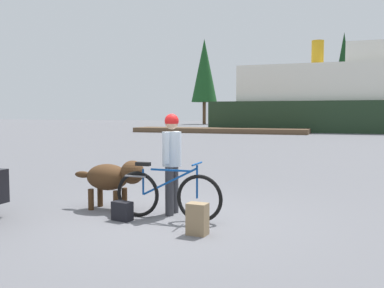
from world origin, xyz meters
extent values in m
plane|color=slate|center=(0.00, 0.00, 0.00)|extent=(160.00, 160.00, 0.00)
torus|color=black|center=(0.62, 0.05, 0.38)|extent=(0.75, 0.06, 0.75)
torus|color=black|center=(-0.45, 0.05, 0.38)|extent=(0.75, 0.06, 0.75)
cube|color=navy|center=(0.14, 0.05, 0.80)|extent=(0.68, 0.03, 0.03)
cube|color=navy|center=(0.12, 0.05, 0.61)|extent=(0.92, 0.03, 0.49)
cylinder|color=navy|center=(-0.35, 0.05, 0.59)|extent=(0.03, 0.03, 0.42)
cylinder|color=navy|center=(0.58, 0.05, 0.64)|extent=(0.03, 0.03, 0.52)
cube|color=black|center=(-0.35, 0.05, 0.88)|extent=(0.24, 0.10, 0.06)
cylinder|color=navy|center=(0.58, 0.05, 0.92)|extent=(0.03, 0.44, 0.03)
cube|color=slate|center=(-0.47, 0.05, 0.68)|extent=(0.36, 0.14, 0.02)
cylinder|color=#333338|center=(0.01, 0.52, 0.41)|extent=(0.14, 0.14, 0.81)
cylinder|color=#333338|center=(0.01, 0.30, 0.41)|extent=(0.14, 0.14, 0.81)
cylinder|color=silver|center=(0.01, 0.41, 1.10)|extent=(0.32, 0.32, 0.58)
cylinder|color=silver|center=(0.01, 0.63, 1.13)|extent=(0.09, 0.09, 0.51)
cylinder|color=silver|center=(0.01, 0.19, 1.13)|extent=(0.09, 0.09, 0.51)
sphere|color=tan|center=(0.01, 0.41, 1.54)|extent=(0.22, 0.22, 0.22)
sphere|color=red|center=(0.01, 0.41, 1.57)|extent=(0.24, 0.24, 0.24)
ellipsoid|color=#472D19|center=(-1.20, 0.36, 0.57)|extent=(0.78, 0.54, 0.46)
sphere|color=#472D19|center=(-0.71, 0.36, 0.68)|extent=(0.41, 0.41, 0.41)
ellipsoid|color=#472D19|center=(-1.71, 0.36, 0.59)|extent=(0.32, 0.12, 0.12)
cylinder|color=#472D19|center=(-0.95, 0.51, 0.18)|extent=(0.10, 0.10, 0.37)
cylinder|color=#472D19|center=(-0.95, 0.21, 0.18)|extent=(0.10, 0.10, 0.37)
cylinder|color=#472D19|center=(-1.45, 0.51, 0.18)|extent=(0.10, 0.10, 0.37)
cylinder|color=#472D19|center=(-1.45, 0.21, 0.18)|extent=(0.10, 0.10, 0.37)
cube|color=#8C7251|center=(0.81, -0.61, 0.22)|extent=(0.30, 0.22, 0.45)
cube|color=black|center=(-0.57, -0.25, 0.15)|extent=(0.35, 0.25, 0.30)
cube|color=brown|center=(-7.34, 28.71, 0.20)|extent=(14.81, 2.98, 0.40)
cube|color=#1E331E|center=(3.06, 35.18, 1.35)|extent=(24.13, 8.63, 2.70)
cube|color=silver|center=(3.06, 35.18, 4.30)|extent=(19.30, 7.25, 3.20)
cube|color=silver|center=(5.47, 35.18, 6.80)|extent=(5.79, 5.18, 1.80)
cylinder|color=#BF8C19|center=(0.17, 35.18, 7.10)|extent=(1.10, 1.10, 2.40)
cylinder|color=#4C331E|center=(-16.83, 53.66, 1.63)|extent=(0.49, 0.49, 3.26)
cone|color=#19471E|center=(-16.83, 53.66, 7.83)|extent=(3.74, 3.74, 9.15)
cylinder|color=#4C331E|center=(2.31, 53.59, 1.27)|extent=(0.31, 0.31, 2.54)
cone|color=#143819|center=(2.31, 53.59, 7.34)|extent=(3.00, 3.00, 9.60)
cylinder|color=#4C331E|center=(6.85, 54.85, 1.70)|extent=(0.33, 0.33, 3.40)
cone|color=#19471E|center=(6.85, 54.85, 7.03)|extent=(3.83, 3.83, 7.25)
camera|label=1|loc=(2.72, -6.17, 1.71)|focal=40.05mm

